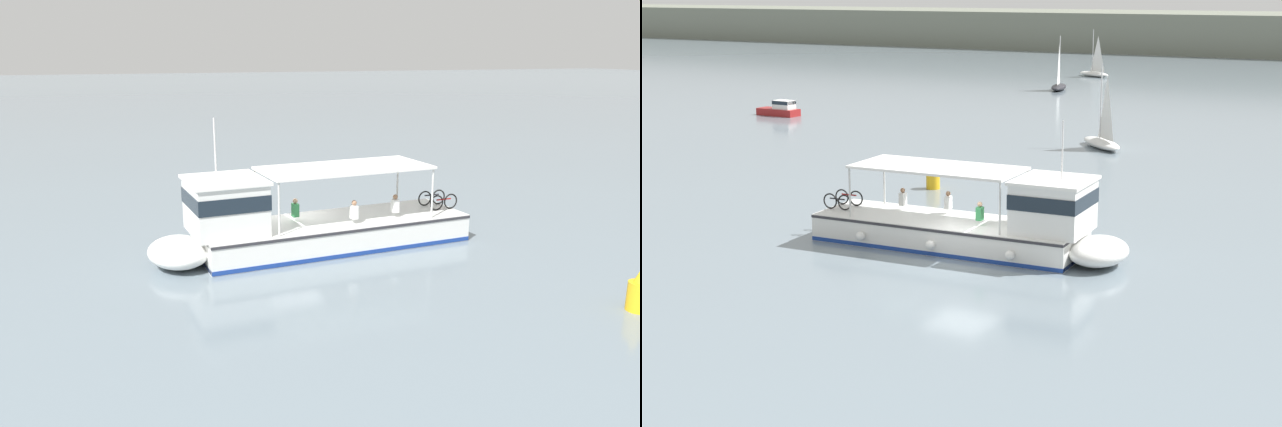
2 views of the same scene
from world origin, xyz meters
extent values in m
plane|color=slate|center=(0.00, 0.00, 0.00)|extent=(400.00, 400.00, 0.00)
cube|color=white|center=(-1.45, 1.52, 0.55)|extent=(10.99, 3.92, 1.10)
ellipsoid|color=white|center=(4.73, 1.94, 0.55)|extent=(2.39, 3.09, 1.01)
cube|color=navy|center=(-1.45, 1.52, 0.10)|extent=(10.99, 3.96, 0.16)
cube|color=#2D2D33|center=(-1.45, 1.52, 1.02)|extent=(11.00, 3.98, 0.10)
cube|color=white|center=(2.94, 1.82, 2.05)|extent=(2.78, 2.89, 1.90)
cube|color=#19232D|center=(2.94, 1.82, 2.38)|extent=(2.82, 2.96, 0.56)
cube|color=white|center=(2.94, 1.82, 3.06)|extent=(2.95, 3.06, 0.12)
cube|color=white|center=(-1.90, 1.49, 3.15)|extent=(6.88, 3.39, 0.10)
cylinder|color=silver|center=(1.25, 3.07, 2.10)|extent=(0.08, 0.08, 2.00)
cylinder|color=silver|center=(1.43, 0.36, 2.10)|extent=(0.08, 0.08, 2.00)
cylinder|color=silver|center=(-5.24, 2.63, 2.10)|extent=(0.08, 0.08, 2.00)
cylinder|color=silver|center=(-5.05, -0.08, 2.10)|extent=(0.08, 0.08, 2.00)
cylinder|color=silver|center=(3.24, 1.84, 4.22)|extent=(0.06, 0.06, 2.20)
sphere|color=white|center=(2.06, -0.02, 0.50)|extent=(0.36, 0.36, 0.36)
sphere|color=white|center=(-1.23, -0.25, 0.50)|extent=(0.36, 0.36, 0.36)
sphere|color=white|center=(-4.33, -0.46, 0.50)|extent=(0.36, 0.36, 0.36)
torus|color=black|center=(-6.02, 1.66, 1.43)|extent=(0.66, 0.10, 0.66)
torus|color=black|center=(-6.72, 1.62, 1.43)|extent=(0.66, 0.10, 0.66)
cylinder|color=maroon|center=(-6.37, 1.64, 1.55)|extent=(0.70, 0.11, 0.06)
torus|color=black|center=(-5.96, 0.77, 1.43)|extent=(0.66, 0.10, 0.66)
torus|color=black|center=(-6.66, 0.72, 1.43)|extent=(0.66, 0.10, 0.66)
cylinder|color=#232328|center=(-6.31, 0.74, 1.55)|extent=(0.70, 0.11, 0.06)
cube|color=white|center=(-3.91, 2.01, 1.56)|extent=(0.24, 0.33, 0.52)
sphere|color=#9E7051|center=(-3.91, 2.01, 1.93)|extent=(0.20, 0.20, 0.20)
cube|color=white|center=(-1.96, 2.38, 1.56)|extent=(0.24, 0.33, 0.52)
sphere|color=#9E7051|center=(-1.96, 2.38, 1.93)|extent=(0.20, 0.20, 0.20)
cube|color=#338C4C|center=(0.08, 1.30, 1.56)|extent=(0.24, 0.33, 0.52)
sphere|color=tan|center=(0.08, 1.30, 1.93)|extent=(0.20, 0.20, 0.20)
cylinder|color=gold|center=(-7.75, 10.74, 0.45)|extent=(0.70, 0.70, 0.90)
camera|label=1|loc=(7.30, 24.08, 7.62)|focal=35.33mm
camera|label=2|loc=(16.93, -29.89, 10.02)|focal=53.13mm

